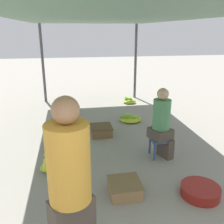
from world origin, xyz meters
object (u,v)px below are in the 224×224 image
Objects in this scene: crate_near at (125,188)px; crate_mid at (101,130)px; basin_black at (200,191)px; vendor_seated at (162,123)px; banana_pile_left_3 at (60,148)px; banana_pile_left_1 at (67,125)px; banana_pile_left_2 at (67,110)px; banana_pile_right_1 at (131,118)px; banana_pile_left_0 at (52,164)px; stool at (160,141)px; banana_pile_right_0 at (129,101)px; vendor_foreground at (70,189)px.

crate_mid is (-0.05, 2.09, 0.00)m from crate_near.
crate_mid is at bearing 114.69° from basin_black.
vendor_seated reaches higher than banana_pile_left_3.
banana_pile_left_1 is 1.21m from banana_pile_left_2.
vendor_seated reaches higher than banana_pile_right_1.
banana_pile_left_0 is at bearing -100.27° from banana_pile_left_3.
banana_pile_left_3 is at bearing 165.64° from vendor_seated.
banana_pile_left_0 is at bearing -175.06° from vendor_seated.
banana_pile_left_2 is (0.00, 1.21, 0.00)m from banana_pile_left_1.
crate_near is at bearing -131.44° from stool.
banana_pile_left_1 is 0.98× the size of banana_pile_right_1.
banana_pile_left_3 is (-0.13, -1.17, 0.01)m from banana_pile_left_1.
banana_pile_left_0 is 0.63m from banana_pile_left_3.
banana_pile_left_0 is 1.29m from crate_near.
banana_pile_right_0 is at bearing 17.36° from banana_pile_left_2.
crate_mid is at bearing 38.36° from banana_pile_left_3.
stool is at bearing -88.29° from banana_pile_right_1.
crate_mid is (-1.06, 2.31, 0.03)m from basin_black.
banana_pile_left_3 is at bearing -141.64° from crate_mid.
vendor_seated is 1.92m from banana_pile_left_3.
banana_pile_left_1 reaches higher than banana_pile_left_2.
banana_pile_right_0 is at bearing 71.16° from vendor_foreground.
crate_mid reaches higher than basin_black.
stool is at bearing 5.17° from banana_pile_left_0.
banana_pile_right_0 is (0.27, 3.44, -0.57)m from vendor_seated.
banana_pile_right_1 is (1.57, 0.22, -0.00)m from banana_pile_left_1.
vendor_seated is 2.26× the size of banana_pile_right_1.
banana_pile_left_0 is at bearing -126.81° from crate_mid.
vendor_seated is at bearing 97.02° from basin_black.
banana_pile_left_2 is at bearing 90.66° from vendor_foreground.
vendor_foreground is 2.55m from vendor_seated.
crate_mid is (0.97, 1.30, -0.01)m from banana_pile_left_0.
basin_black is 1.22× the size of crate_near.
banana_pile_left_0 is 1.62m from crate_mid.
stool is at bearing 158.43° from vendor_seated.
banana_pile_left_2 is (-1.64, 2.84, -0.56)m from vendor_seated.
banana_pile_right_0 is at bearing 55.61° from banana_pile_left_3.
banana_pile_left_0 is 0.80× the size of banana_pile_right_1.
basin_black is (0.16, -1.18, -0.22)m from stool.
banana_pile_left_1 is 1.17× the size of banana_pile_right_0.
banana_pile_left_3 reaches higher than banana_pile_left_1.
stool is 3.45m from banana_pile_right_0.
banana_pile_left_2 is (0.25, 3.00, -0.03)m from banana_pile_left_0.
banana_pile_left_3 is 1.68m from crate_near.
vendor_seated is at bearing -59.99° from banana_pile_left_2.
banana_pile_left_0 is 2.71m from banana_pile_right_1.
banana_pile_left_2 is 1.46× the size of crate_mid.
banana_pile_left_0 reaches higher than banana_pile_right_0.
stool is 1.83m from banana_pile_left_3.
vendor_foreground is 3.29m from crate_mid.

